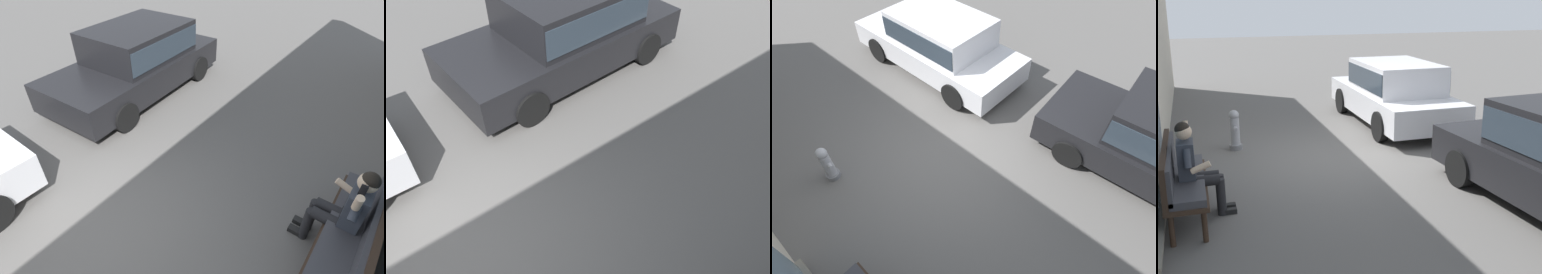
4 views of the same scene
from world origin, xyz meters
TOP-DOWN VIEW (x-y plane):
  - ground_plane at (0.00, 0.00)m, footprint 60.00×60.00m
  - bench at (-1.69, 2.90)m, footprint 1.95×0.55m
  - person_on_phone at (-1.74, 2.67)m, footprint 0.73×0.74m
  - parked_car_mid at (2.13, -1.97)m, footprint 4.51×1.93m
  - fire_hydrant at (1.23, 1.88)m, footprint 0.38×0.26m

SIDE VIEW (x-z plane):
  - ground_plane at x=0.00m, z-range 0.00..0.00m
  - fire_hydrant at x=1.23m, z-range -0.01..0.80m
  - bench at x=-1.69m, z-range 0.09..1.12m
  - person_on_phone at x=-1.74m, z-range 0.04..1.41m
  - parked_car_mid at x=2.13m, z-range 0.07..1.57m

